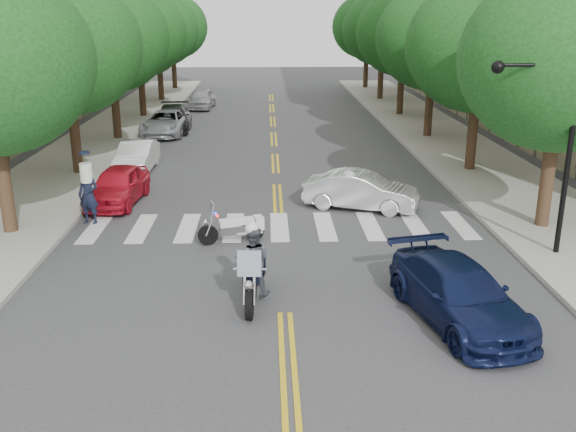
{
  "coord_description": "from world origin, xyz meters",
  "views": [
    {
      "loc": [
        -0.4,
        -14.1,
        7.04
      ],
      "look_at": [
        0.2,
        3.67,
        1.3
      ],
      "focal_mm": 40.0,
      "sensor_mm": 36.0,
      "label": 1
    }
  ],
  "objects_px": {
    "motorcycle_parked": "(237,227)",
    "convertible": "(361,191)",
    "sedan_blue": "(459,294)",
    "motorcycle_police": "(253,266)",
    "officer_standing": "(88,195)"
  },
  "relations": [
    {
      "from": "motorcycle_parked",
      "to": "sedan_blue",
      "type": "height_order",
      "value": "sedan_blue"
    },
    {
      "from": "motorcycle_police",
      "to": "sedan_blue",
      "type": "height_order",
      "value": "motorcycle_police"
    },
    {
      "from": "convertible",
      "to": "sedan_blue",
      "type": "xyz_separation_m",
      "value": [
        1.02,
        -9.0,
        0.0
      ]
    },
    {
      "from": "convertible",
      "to": "sedan_blue",
      "type": "relative_size",
      "value": 0.88
    },
    {
      "from": "motorcycle_police",
      "to": "convertible",
      "type": "relative_size",
      "value": 0.62
    },
    {
      "from": "sedan_blue",
      "to": "motorcycle_parked",
      "type": "bearing_deg",
      "value": 121.04
    },
    {
      "from": "officer_standing",
      "to": "sedan_blue",
      "type": "distance_m",
      "value": 13.04
    },
    {
      "from": "motorcycle_parked",
      "to": "convertible",
      "type": "xyz_separation_m",
      "value": [
        4.41,
        3.39,
        0.21
      ]
    },
    {
      "from": "motorcycle_police",
      "to": "convertible",
      "type": "xyz_separation_m",
      "value": [
        3.82,
        7.74,
        -0.25
      ]
    },
    {
      "from": "motorcycle_parked",
      "to": "officer_standing",
      "type": "bearing_deg",
      "value": 52.2
    },
    {
      "from": "officer_standing",
      "to": "convertible",
      "type": "bearing_deg",
      "value": 25.62
    },
    {
      "from": "convertible",
      "to": "sedan_blue",
      "type": "height_order",
      "value": "sedan_blue"
    },
    {
      "from": "motorcycle_parked",
      "to": "convertible",
      "type": "relative_size",
      "value": 0.5
    },
    {
      "from": "motorcycle_parked",
      "to": "convertible",
      "type": "distance_m",
      "value": 5.56
    },
    {
      "from": "motorcycle_parked",
      "to": "sedan_blue",
      "type": "distance_m",
      "value": 7.81
    }
  ]
}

